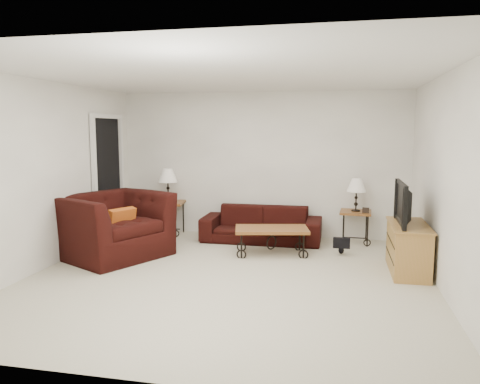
% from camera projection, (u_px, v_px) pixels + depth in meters
% --- Properties ---
extents(ground, '(5.00, 5.00, 0.00)m').
position_uv_depth(ground, '(228.00, 278.00, 5.86)').
color(ground, '#B9B49E').
rests_on(ground, ground).
extents(wall_back, '(5.00, 0.02, 2.50)m').
position_uv_depth(wall_back, '(261.00, 164.00, 8.12)').
color(wall_back, white).
rests_on(wall_back, ground).
extents(wall_front, '(5.00, 0.02, 2.50)m').
position_uv_depth(wall_front, '(145.00, 216.00, 3.27)').
color(wall_front, white).
rests_on(wall_front, ground).
extents(wall_left, '(0.02, 5.00, 2.50)m').
position_uv_depth(wall_left, '(46.00, 175.00, 6.21)').
color(wall_left, white).
rests_on(wall_left, ground).
extents(wall_right, '(0.02, 5.00, 2.50)m').
position_uv_depth(wall_right, '(447.00, 184.00, 5.18)').
color(wall_right, white).
rests_on(wall_right, ground).
extents(ceiling, '(5.00, 5.00, 0.00)m').
position_uv_depth(ceiling, '(228.00, 74.00, 5.53)').
color(ceiling, white).
rests_on(ceiling, wall_back).
extents(doorway, '(0.08, 0.94, 2.04)m').
position_uv_depth(doorway, '(108.00, 179.00, 7.83)').
color(doorway, black).
rests_on(doorway, ground).
extents(sofa, '(1.96, 0.77, 0.57)m').
position_uv_depth(sofa, '(261.00, 224.00, 7.76)').
color(sofa, black).
rests_on(sofa, ground).
extents(side_table_left, '(0.60, 0.60, 0.59)m').
position_uv_depth(side_table_left, '(169.00, 218.00, 8.28)').
color(side_table_left, brown).
rests_on(side_table_left, ground).
extents(side_table_right, '(0.52, 0.52, 0.53)m').
position_uv_depth(side_table_right, '(355.00, 227.00, 7.63)').
color(side_table_right, brown).
rests_on(side_table_right, ground).
extents(lamp_left, '(0.37, 0.37, 0.59)m').
position_uv_depth(lamp_left, '(168.00, 185.00, 8.21)').
color(lamp_left, black).
rests_on(lamp_left, side_table_left).
extents(lamp_right, '(0.32, 0.32, 0.53)m').
position_uv_depth(lamp_right, '(356.00, 195.00, 7.55)').
color(lamp_right, black).
rests_on(lamp_right, side_table_right).
extents(photo_frame_left, '(0.12, 0.05, 0.10)m').
position_uv_depth(photo_frame_left, '(157.00, 200.00, 8.12)').
color(photo_frame_left, black).
rests_on(photo_frame_left, side_table_left).
extents(photo_frame_right, '(0.11, 0.04, 0.09)m').
position_uv_depth(photo_frame_right, '(366.00, 210.00, 7.41)').
color(photo_frame_right, black).
rests_on(photo_frame_right, side_table_right).
extents(coffee_table, '(1.17, 0.79, 0.40)m').
position_uv_depth(coffee_table, '(271.00, 241.00, 6.96)').
color(coffee_table, brown).
rests_on(coffee_table, ground).
extents(armchair, '(1.75, 1.83, 0.92)m').
position_uv_depth(armchair, '(114.00, 226.00, 6.80)').
color(armchair, black).
rests_on(armchair, ground).
extents(throw_pillow, '(0.29, 0.42, 0.42)m').
position_uv_depth(throw_pillow, '(121.00, 223.00, 6.72)').
color(throw_pillow, '#B85B17').
rests_on(throw_pillow, armchair).
extents(tv_stand, '(0.44, 1.06, 0.64)m').
position_uv_depth(tv_stand, '(408.00, 248.00, 6.07)').
color(tv_stand, '#AD7540').
rests_on(tv_stand, ground).
extents(television, '(0.12, 0.95, 0.55)m').
position_uv_depth(television, '(408.00, 203.00, 6.00)').
color(television, black).
rests_on(television, tv_stand).
extents(backpack, '(0.44, 0.37, 0.49)m').
position_uv_depth(backpack, '(342.00, 238.00, 6.97)').
color(backpack, black).
rests_on(backpack, ground).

